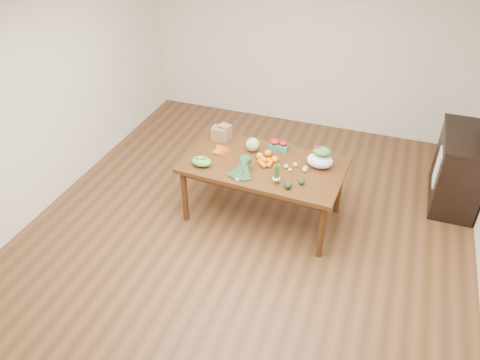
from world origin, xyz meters
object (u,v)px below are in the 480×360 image
(cabinet, at_px, (458,169))
(kale_bunch, at_px, (241,169))
(asparagus_bundle, at_px, (277,174))
(mandarin_cluster, at_px, (265,161))
(salad_bag, at_px, (320,158))
(dining_table, at_px, (263,190))
(paper_bag, at_px, (221,132))
(cabbage, at_px, (253,145))

(cabinet, xyz_separation_m, kale_bunch, (-2.31, -1.40, 0.36))
(asparagus_bundle, bearing_deg, mandarin_cluster, 128.40)
(mandarin_cluster, xyz_separation_m, salad_bag, (0.58, 0.17, 0.07))
(dining_table, height_order, cabinet, cabinet)
(paper_bag, distance_m, kale_bunch, 0.82)
(cabinet, distance_m, mandarin_cluster, 2.42)
(paper_bag, relative_size, asparagus_bundle, 1.09)
(mandarin_cluster, bearing_deg, dining_table, 136.46)
(dining_table, xyz_separation_m, paper_bag, (-0.66, 0.34, 0.47))
(cabbage, height_order, kale_bunch, cabbage)
(cabinet, bearing_deg, mandarin_cluster, -152.29)
(cabinet, bearing_deg, asparagus_bundle, -143.36)
(paper_bag, height_order, mandarin_cluster, paper_bag)
(cabbage, relative_size, asparagus_bundle, 0.65)
(asparagus_bundle, bearing_deg, dining_table, 129.16)
(cabinet, distance_m, asparagus_bundle, 2.41)
(paper_bag, bearing_deg, salad_bag, -8.85)
(dining_table, relative_size, cabbage, 10.99)
(cabinet, relative_size, paper_bag, 3.73)
(cabinet, xyz_separation_m, paper_bag, (-2.81, -0.75, 0.38))
(kale_bunch, height_order, salad_bag, salad_bag)
(paper_bag, height_order, salad_bag, salad_bag)
(dining_table, bearing_deg, asparagus_bundle, -50.84)
(paper_bag, relative_size, salad_bag, 0.94)
(dining_table, height_order, mandarin_cluster, mandarin_cluster)
(kale_bunch, distance_m, asparagus_bundle, 0.40)
(salad_bag, bearing_deg, dining_table, -166.26)
(cabinet, bearing_deg, paper_bag, -164.97)
(cabbage, distance_m, asparagus_bundle, 0.71)
(cabbage, relative_size, kale_bunch, 0.41)
(cabinet, height_order, kale_bunch, cabinet)
(paper_bag, bearing_deg, cabinet, 15.03)
(dining_table, height_order, asparagus_bundle, asparagus_bundle)
(salad_bag, bearing_deg, cabbage, 174.73)
(cabinet, height_order, asparagus_bundle, asparagus_bundle)
(mandarin_cluster, bearing_deg, kale_bunch, -122.77)
(mandarin_cluster, bearing_deg, cabinet, 27.71)
(dining_table, height_order, kale_bunch, kale_bunch)
(paper_bag, bearing_deg, kale_bunch, -52.77)
(mandarin_cluster, distance_m, salad_bag, 0.61)
(cabinet, relative_size, mandarin_cluster, 5.67)
(cabinet, distance_m, cabbage, 2.54)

